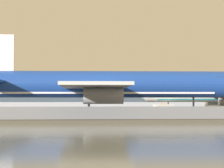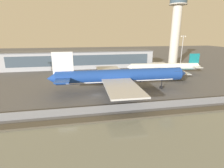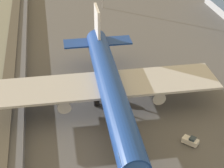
# 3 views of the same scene
# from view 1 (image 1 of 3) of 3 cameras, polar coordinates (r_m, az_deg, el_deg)

# --- Properties ---
(ground_plane) EXTENTS (500.00, 500.00, 0.00)m
(ground_plane) POSITION_cam_1_polar(r_m,az_deg,el_deg) (85.87, -7.40, -4.37)
(ground_plane) COLOR #565659
(shoreline_seawall) EXTENTS (320.00, 3.00, 0.50)m
(shoreline_seawall) POSITION_cam_1_polar(r_m,az_deg,el_deg) (65.42, -8.35, -4.88)
(shoreline_seawall) COLOR #474238
(shoreline_seawall) RESTS_ON ground
(perimeter_fence) EXTENTS (280.00, 0.10, 2.40)m
(perimeter_fence) POSITION_cam_1_polar(r_m,az_deg,el_deg) (69.87, -8.09, -3.92)
(perimeter_fence) COLOR slate
(perimeter_fence) RESTS_ON ground
(cargo_jet_blue) EXTENTS (57.91, 49.49, 16.76)m
(cargo_jet_blue) POSITION_cam_1_polar(r_m,az_deg,el_deg) (88.97, -1.28, -0.18)
(cargo_jet_blue) COLOR #193D93
(cargo_jet_blue) RESTS_ON ground
(passenger_jet_white_teal) EXTENTS (44.02, 38.27, 12.26)m
(passenger_jet_white_teal) POSITION_cam_1_polar(r_m,az_deg,el_deg) (119.35, 14.24, -1.42)
(passenger_jet_white_teal) COLOR white
(passenger_jet_white_teal) RESTS_ON ground
(baggage_tug) EXTENTS (3.40, 3.38, 1.80)m
(baggage_tug) POSITION_cam_1_polar(r_m,az_deg,el_deg) (104.42, 6.18, -3.52)
(baggage_tug) COLOR white
(baggage_tug) RESTS_ON ground
(ops_van) EXTENTS (5.56, 3.33, 2.48)m
(ops_van) POSITION_cam_1_polar(r_m,az_deg,el_deg) (113.91, 6.85, -3.15)
(ops_van) COLOR white
(ops_van) RESTS_ON ground
(terminal_building) EXTENTS (100.63, 16.09, 11.74)m
(terminal_building) POSITION_cam_1_polar(r_m,az_deg,el_deg) (145.84, -8.08, -1.09)
(terminal_building) COLOR #9EA3AD
(terminal_building) RESTS_ON ground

